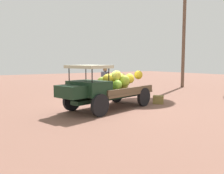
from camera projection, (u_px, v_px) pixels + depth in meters
name	position (u px, v px, depth m)	size (l,w,h in m)	color
ground_plane	(105.00, 108.00, 10.36)	(60.00, 60.00, 0.00)	#84594B
truck	(106.00, 87.00, 10.08)	(4.66, 2.70, 1.85)	#18301E
farmer	(105.00, 81.00, 12.65)	(0.56, 0.52, 1.75)	#B2B0A9
wooden_crate	(158.00, 100.00, 11.49)	(0.49, 0.40, 0.38)	olive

